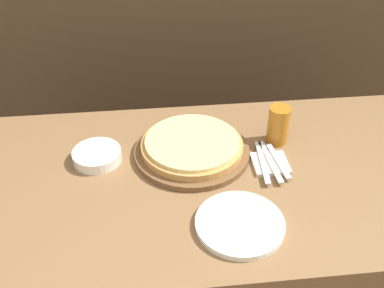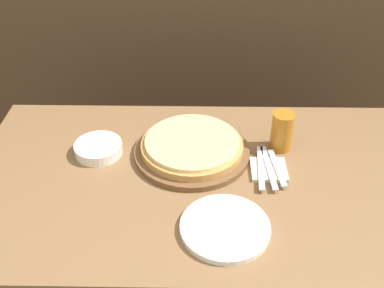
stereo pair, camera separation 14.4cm
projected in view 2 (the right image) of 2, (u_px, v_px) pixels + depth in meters
The scene contains 9 objects.
dining_table at pixel (209, 258), 1.60m from camera, with size 1.49×0.80×0.77m.
pizza_on_board at pixel (192, 148), 1.45m from camera, with size 0.37×0.37×0.06m.
beer_glass at pixel (282, 130), 1.44m from camera, with size 0.07×0.07×0.13m.
dinner_plate at pixel (225, 228), 1.19m from camera, with size 0.24×0.24×0.02m.
side_bowl at pixel (98, 148), 1.45m from camera, with size 0.15×0.15×0.04m.
napkin_stack at pixel (269, 170), 1.39m from camera, with size 0.11×0.11×0.01m.
fork at pixel (261, 167), 1.38m from camera, with size 0.03×0.21×0.00m.
dinner_knife at pixel (269, 167), 1.38m from camera, with size 0.03×0.21×0.00m.
spoon at pixel (277, 168), 1.38m from camera, with size 0.04×0.18×0.00m.
Camera 2 is at (-0.04, -1.04, 1.67)m, focal length 42.00 mm.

